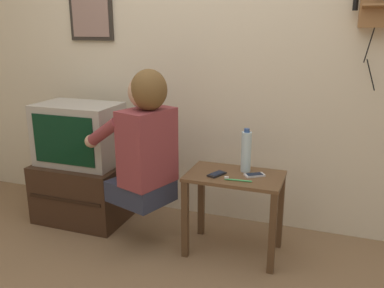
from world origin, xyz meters
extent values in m
cube|color=beige|center=(0.00, 1.18, 1.27)|extent=(6.80, 0.05, 2.55)
cube|color=brown|center=(0.36, 0.68, 0.53)|extent=(0.60, 0.37, 0.02)
cube|color=#523822|center=(0.08, 0.52, 0.26)|extent=(0.04, 0.04, 0.52)
cube|color=#523822|center=(0.63, 0.52, 0.26)|extent=(0.04, 0.04, 0.52)
cube|color=#523822|center=(0.08, 0.84, 0.26)|extent=(0.04, 0.04, 0.52)
cube|color=#523822|center=(0.63, 0.84, 0.26)|extent=(0.04, 0.04, 0.52)
cube|color=#2D3347|center=(-0.25, 0.57, 0.39)|extent=(0.45, 0.42, 0.14)
cube|color=brown|center=(-0.18, 0.55, 0.70)|extent=(0.32, 0.39, 0.48)
sphere|color=tan|center=(-0.18, 0.55, 1.05)|extent=(0.22, 0.22, 0.22)
ellipsoid|color=brown|center=(-0.15, 0.54, 1.06)|extent=(0.28, 0.29, 0.25)
cylinder|color=brown|center=(-0.45, 0.49, 0.79)|extent=(0.31, 0.17, 0.23)
cylinder|color=brown|center=(-0.36, 0.76, 0.79)|extent=(0.31, 0.17, 0.23)
sphere|color=tan|center=(-0.58, 0.53, 0.71)|extent=(0.09, 0.09, 0.09)
sphere|color=tan|center=(-0.48, 0.80, 0.71)|extent=(0.09, 0.09, 0.09)
cube|color=#382316|center=(-0.84, 0.80, 0.22)|extent=(0.66, 0.53, 0.44)
cube|color=black|center=(-0.84, 0.54, 0.24)|extent=(0.60, 0.01, 0.02)
cube|color=#ADA89E|center=(-0.85, 0.79, 0.67)|extent=(0.60, 0.38, 0.45)
cube|color=black|center=(-0.85, 0.60, 0.67)|extent=(0.49, 0.01, 0.35)
cube|color=olive|center=(1.09, 1.02, 1.54)|extent=(0.17, 0.07, 0.03)
cylinder|color=black|center=(0.96, 1.10, 1.57)|extent=(0.03, 0.03, 0.09)
cylinder|color=black|center=(1.07, 1.09, 1.32)|extent=(0.04, 0.04, 0.22)
cylinder|color=black|center=(1.10, 1.09, 1.14)|extent=(0.07, 0.06, 0.19)
cube|color=#2D2823|center=(-0.92, 1.15, 1.52)|extent=(0.37, 0.02, 0.40)
cube|color=gray|center=(-0.92, 1.13, 1.52)|extent=(0.32, 0.01, 0.34)
cube|color=black|center=(0.25, 0.63, 0.54)|extent=(0.10, 0.14, 0.01)
cube|color=black|center=(0.25, 0.63, 0.55)|extent=(0.09, 0.11, 0.00)
cube|color=silver|center=(0.48, 0.70, 0.54)|extent=(0.14, 0.12, 0.01)
cube|color=black|center=(0.48, 0.70, 0.55)|extent=(0.11, 0.10, 0.00)
cylinder|color=silver|center=(0.40, 0.76, 0.67)|extent=(0.06, 0.06, 0.26)
cylinder|color=#2D4C8C|center=(0.40, 0.76, 0.81)|extent=(0.04, 0.04, 0.02)
cylinder|color=#4CBF66|center=(0.40, 0.58, 0.54)|extent=(0.17, 0.02, 0.01)
cube|color=white|center=(0.33, 0.57, 0.55)|extent=(0.03, 0.01, 0.01)
camera|label=1|loc=(0.91, -1.66, 1.43)|focal=38.00mm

